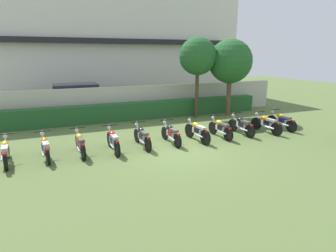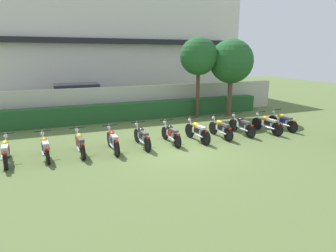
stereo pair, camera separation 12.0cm
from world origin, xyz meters
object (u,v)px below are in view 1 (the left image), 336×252
(motorcycle_in_row_2, at_px, (80,143))
(tree_far_side, at_px, (230,62))
(motorcycle_in_row_1, at_px, (45,147))
(motorcycle_in_row_5, at_px, (171,133))
(motorcycle_in_row_6, at_px, (197,131))
(tree_near_inspector, at_px, (198,57))
(motorcycle_in_row_7, at_px, (220,128))
(motorcycle_in_row_3, at_px, (113,140))
(motorcycle_in_row_9, at_px, (266,123))
(motorcycle_in_row_10, at_px, (282,121))
(parked_car, at_px, (79,99))
(motorcycle_in_row_8, at_px, (241,125))
(motorcycle_in_row_4, at_px, (142,136))
(motorcycle_in_row_0, at_px, (6,151))

(motorcycle_in_row_2, bearing_deg, tree_far_side, -71.04)
(motorcycle_in_row_1, xyz_separation_m, motorcycle_in_row_5, (4.92, -0.01, 0.00))
(motorcycle_in_row_1, bearing_deg, motorcycle_in_row_6, -98.80)
(tree_near_inspector, distance_m, motorcycle_in_row_7, 5.47)
(motorcycle_in_row_3, xyz_separation_m, motorcycle_in_row_9, (7.43, -0.05, 0.00))
(motorcycle_in_row_2, height_order, motorcycle_in_row_10, motorcycle_in_row_2)
(parked_car, distance_m, tree_near_inspector, 7.96)
(motorcycle_in_row_7, bearing_deg, motorcycle_in_row_3, 87.82)
(motorcycle_in_row_1, relative_size, motorcycle_in_row_3, 0.99)
(motorcycle_in_row_1, distance_m, motorcycle_in_row_9, 9.86)
(motorcycle_in_row_1, bearing_deg, motorcycle_in_row_8, -97.37)
(motorcycle_in_row_5, xyz_separation_m, motorcycle_in_row_6, (1.19, -0.12, 0.02))
(motorcycle_in_row_4, xyz_separation_m, motorcycle_in_row_9, (6.21, -0.16, 0.01))
(motorcycle_in_row_6, xyz_separation_m, motorcycle_in_row_9, (3.76, -0.02, -0.01))
(parked_car, height_order, motorcycle_in_row_1, parked_car)
(tree_near_inspector, height_order, motorcycle_in_row_0, tree_near_inspector)
(motorcycle_in_row_3, relative_size, motorcycle_in_row_7, 1.02)
(motorcycle_in_row_7, bearing_deg, motorcycle_in_row_9, -95.21)
(motorcycle_in_row_4, distance_m, motorcycle_in_row_10, 7.34)
(motorcycle_in_row_4, bearing_deg, motorcycle_in_row_5, -93.63)
(parked_car, bearing_deg, tree_far_side, -26.38)
(motorcycle_in_row_2, relative_size, motorcycle_in_row_4, 0.96)
(tree_far_side, distance_m, motorcycle_in_row_2, 10.38)
(parked_car, distance_m, motorcycle_in_row_3, 8.21)
(motorcycle_in_row_2, height_order, motorcycle_in_row_5, motorcycle_in_row_2)
(motorcycle_in_row_2, bearing_deg, motorcycle_in_row_10, -93.99)
(tree_far_side, xyz_separation_m, motorcycle_in_row_2, (-9.17, -3.95, -2.82))
(tree_far_side, relative_size, motorcycle_in_row_3, 2.47)
(motorcycle_in_row_2, distance_m, motorcycle_in_row_10, 9.78)
(motorcycle_in_row_0, height_order, motorcycle_in_row_8, motorcycle_in_row_8)
(tree_far_side, height_order, motorcycle_in_row_6, tree_far_side)
(motorcycle_in_row_9, bearing_deg, motorcycle_in_row_0, 83.05)
(tree_near_inspector, xyz_separation_m, motorcycle_in_row_2, (-7.17, -4.33, -3.12))
(motorcycle_in_row_3, xyz_separation_m, motorcycle_in_row_5, (2.48, 0.10, -0.01))
(tree_far_side, distance_m, motorcycle_in_row_0, 12.60)
(motorcycle_in_row_2, height_order, motorcycle_in_row_8, same)
(parked_car, bearing_deg, motorcycle_in_row_3, -86.53)
(tree_near_inspector, xyz_separation_m, motorcycle_in_row_0, (-9.64, -4.30, -3.12))
(tree_near_inspector, bearing_deg, motorcycle_in_row_3, -143.38)
(motorcycle_in_row_4, xyz_separation_m, motorcycle_in_row_10, (7.34, 0.03, 0.00))
(tree_far_side, relative_size, motorcycle_in_row_5, 2.51)
(parked_car, relative_size, motorcycle_in_row_2, 2.45)
(parked_car, height_order, motorcycle_in_row_2, parked_car)
(motorcycle_in_row_3, height_order, motorcycle_in_row_10, motorcycle_in_row_3)
(parked_car, relative_size, motorcycle_in_row_8, 2.41)
(tree_near_inspector, height_order, motorcycle_in_row_6, tree_near_inspector)
(motorcycle_in_row_3, distance_m, motorcycle_in_row_7, 4.90)
(tree_near_inspector, xyz_separation_m, motorcycle_in_row_9, (1.48, -4.47, -3.11))
(motorcycle_in_row_10, bearing_deg, motorcycle_in_row_5, 87.73)
(motorcycle_in_row_0, xyz_separation_m, motorcycle_in_row_10, (12.24, 0.03, 0.00))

